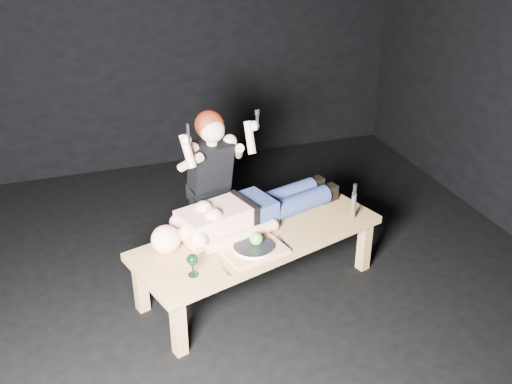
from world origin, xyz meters
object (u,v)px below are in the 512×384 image
Objects in this scene: lying_man at (250,207)px; carving_knife at (354,201)px; table at (258,261)px; kneeling_woman at (207,178)px; serving_tray at (254,250)px; goblet at (193,265)px.

carving_knife reaches higher than lying_man.
table is 1.08× the size of lying_man.
table is 1.44× the size of kneeling_woman.
lying_man reaches higher than serving_tray.
lying_man is 4.10× the size of serving_tray.
kneeling_woman is at bearing 70.86° from goblet.
carving_knife reaches higher than serving_tray.
goblet is at bearing -120.53° from kneeling_woman.
lying_man is at bearing 43.14° from goblet.
lying_man is (-0.00, 0.17, 0.35)m from table.
lying_man reaches higher than table.
goblet is 0.55× the size of carving_knife.
table is 6.31× the size of carving_knife.
carving_knife is (0.90, -0.66, -0.01)m from kneeling_woman.
kneeling_woman is 3.06× the size of serving_tray.
table is at bearing -106.88° from lying_man.
lying_man is 0.73m from goblet.
kneeling_woman is 7.90× the size of goblet.
goblet is at bearing -165.31° from table.
serving_tray reaches higher than table.
serving_tray is 1.43× the size of carving_knife.
kneeling_woman is 4.38× the size of carving_knife.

